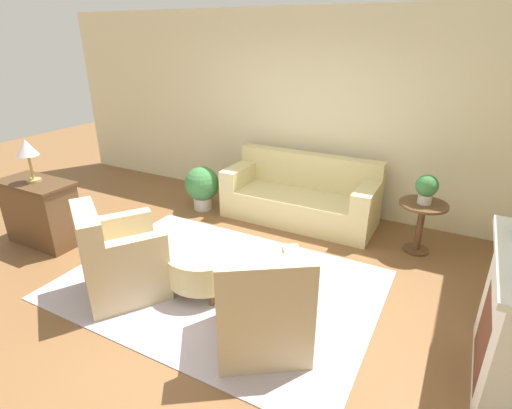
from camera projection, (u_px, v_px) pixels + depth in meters
name	position (u px, v px, depth m)	size (l,w,h in m)	color
ground_plane	(219.00, 285.00, 4.22)	(16.00, 16.00, 0.00)	brown
wall_back	(312.00, 113.00, 5.73)	(8.95, 0.12, 2.80)	beige
rug	(219.00, 285.00, 4.22)	(3.22, 2.28, 0.01)	#BCB2C1
couch	(301.00, 197.00, 5.63)	(2.11, 0.85, 0.90)	beige
armchair_left	(118.00, 261.00, 3.96)	(1.04, 1.04, 0.95)	#C6B289
armchair_right	(262.00, 309.00, 3.26)	(1.04, 1.04, 0.95)	#C6B289
ottoman_table	(204.00, 263.00, 4.09)	(0.80, 0.80, 0.43)	beige
side_table	(421.00, 219.00, 4.72)	(0.55, 0.55, 0.63)	brown
dresser	(41.00, 211.00, 4.95)	(0.96, 0.49, 0.81)	brown
potted_plant_on_side_table	(427.00, 188.00, 4.57)	(0.25, 0.25, 0.35)	beige
potted_plant_floor	(202.00, 186.00, 5.92)	(0.51, 0.51, 0.66)	beige
table_lamp	(27.00, 150.00, 4.64)	(0.25, 0.25, 0.51)	tan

